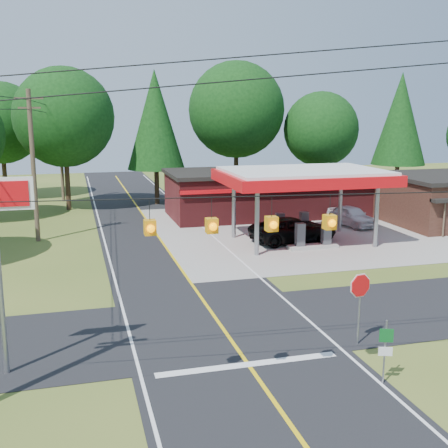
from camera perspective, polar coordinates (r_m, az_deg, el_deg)
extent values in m
plane|color=#445A20|center=(23.20, -0.25, -10.43)|extent=(120.00, 120.00, 0.00)
cube|color=black|center=(23.20, -0.25, -10.40)|extent=(8.00, 120.00, 0.02)
cube|color=black|center=(23.19, -0.25, -10.39)|extent=(70.00, 7.00, 0.02)
cube|color=yellow|center=(23.19, -0.25, -10.37)|extent=(0.15, 110.00, 0.00)
cylinder|color=gray|center=(33.67, 3.37, 0.25)|extent=(0.28, 0.28, 4.20)
cylinder|color=gray|center=(38.36, 1.01, 1.66)|extent=(0.28, 0.28, 4.20)
cylinder|color=gray|center=(36.96, 15.22, 0.87)|extent=(0.28, 0.28, 4.20)
cylinder|color=gray|center=(41.28, 11.74, 2.12)|extent=(0.28, 0.28, 4.20)
cube|color=red|center=(37.04, 8.08, 4.71)|extent=(10.60, 7.40, 0.70)
cube|color=white|center=(36.99, 8.10, 5.33)|extent=(10.00, 7.00, 0.25)
cube|color=#9E9B93|center=(36.16, 9.01, -2.28)|extent=(3.20, 0.90, 0.22)
cube|color=#3F3F44|center=(35.62, 7.73, -1.10)|extent=(0.55, 0.45, 1.50)
cube|color=#3F3F44|center=(36.35, 10.35, -0.93)|extent=(0.55, 0.45, 1.50)
cube|color=#9E9B93|center=(39.38, 6.88, -1.09)|extent=(3.20, 0.90, 0.22)
cube|color=#3F3F44|center=(38.89, 5.68, 0.02)|extent=(0.55, 0.45, 1.50)
cube|color=#3F3F44|center=(39.56, 8.12, 0.15)|extent=(0.55, 0.45, 1.50)
cube|color=#5B1A1C|center=(46.98, 4.33, 3.02)|extent=(16.00, 7.00, 3.50)
cube|color=black|center=(46.74, 4.36, 5.32)|extent=(16.40, 7.40, 0.30)
cube|color=red|center=(43.50, 5.92, 3.57)|extent=(16.00, 0.50, 0.25)
cylinder|color=#473828|center=(39.05, -18.80, 5.52)|extent=(0.30, 0.30, 10.00)
cube|color=#473828|center=(38.88, -19.23, 11.97)|extent=(1.80, 0.12, 0.12)
cube|color=#473828|center=(38.87, -19.17, 11.09)|extent=(1.40, 0.12, 0.12)
cylinder|color=#473828|center=(55.94, -16.24, 7.05)|extent=(0.30, 0.30, 9.50)
cube|color=orange|center=(15.55, -7.53, -0.35)|extent=(0.32, 0.32, 0.42)
cube|color=orange|center=(15.67, -1.26, -0.16)|extent=(0.32, 0.32, 0.42)
cube|color=orange|center=(15.97, 4.85, 0.02)|extent=(0.32, 0.32, 0.42)
cube|color=orange|center=(16.44, 10.66, 0.20)|extent=(0.32, 0.32, 0.42)
cylinder|color=#332316|center=(51.19, -15.60, 4.00)|extent=(0.44, 0.44, 4.68)
sphere|color=black|center=(50.80, -15.95, 10.40)|extent=(8.58, 8.58, 8.58)
cylinder|color=#332316|center=(52.74, -6.85, 4.35)|extent=(0.44, 0.44, 4.32)
cone|color=black|center=(52.35, -7.00, 10.49)|extent=(5.28, 5.28, 9.00)
cylinder|color=#332316|center=(55.37, 1.23, 5.15)|extent=(0.44, 0.44, 5.04)
sphere|color=black|center=(55.03, 1.26, 11.53)|extent=(9.24, 9.24, 9.24)
cylinder|color=#332316|center=(56.38, 9.66, 4.55)|extent=(0.44, 0.44, 3.96)
sphere|color=black|center=(56.01, 9.83, 9.47)|extent=(7.26, 7.26, 7.26)
cylinder|color=#332316|center=(59.30, 17.14, 4.71)|extent=(0.44, 0.44, 4.32)
cone|color=black|center=(58.94, 17.47, 10.16)|extent=(5.28, 5.28, 9.00)
cylinder|color=#332316|center=(59.51, -21.37, 4.45)|extent=(0.44, 0.44, 4.32)
sphere|color=black|center=(59.16, -21.74, 9.53)|extent=(7.92, 7.92, 7.92)
imported|color=black|center=(37.69, 7.06, -0.59)|extent=(6.64, 6.64, 1.63)
imported|color=white|center=(43.61, 12.83, 0.79)|extent=(5.25, 5.25, 1.52)
cylinder|color=gray|center=(21.71, 13.54, -8.63)|extent=(0.07, 0.07, 2.62)
cylinder|color=gray|center=(19.07, 16.01, -12.41)|extent=(0.06, 0.06, 2.16)
cube|color=#0C591E|center=(18.81, 16.17, -10.83)|extent=(0.43, 0.17, 0.44)
cube|color=white|center=(19.02, 16.08, -12.34)|extent=(0.43, 0.17, 0.29)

